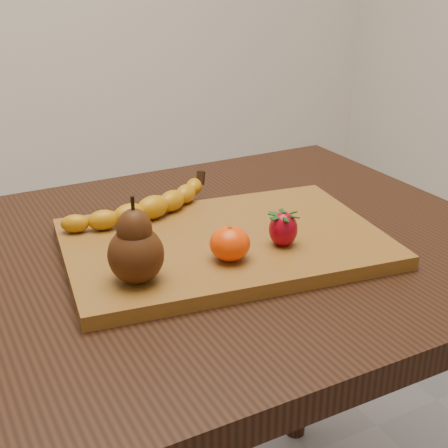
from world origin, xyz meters
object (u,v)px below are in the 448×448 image
pear (135,240)px  cutting_board (224,243)px  table (177,310)px  mandarin (230,244)px

pear → cutting_board: bearing=21.9°
table → pear: 0.21m
table → mandarin: bearing=-66.4°
table → cutting_board: bearing=-21.2°
cutting_board → pear: bearing=-150.1°
table → mandarin: size_ratio=18.50×
pear → mandarin: bearing=-1.7°
pear → mandarin: pear is taller
mandarin → pear: bearing=178.3°
table → mandarin: (0.04, -0.09, 0.14)m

